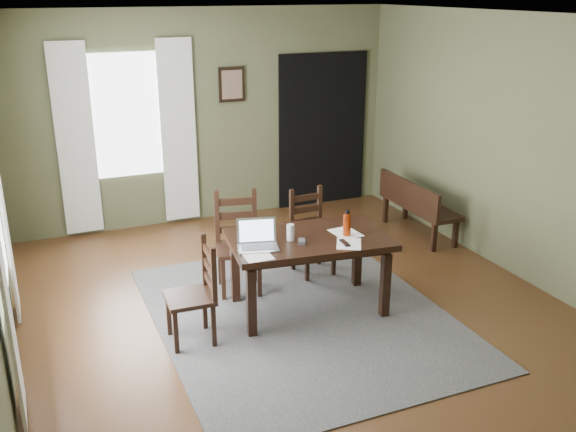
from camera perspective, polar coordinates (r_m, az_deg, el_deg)
name	(u,v)px	position (r m, az deg, el deg)	size (l,w,h in m)	color
ground	(300,316)	(6.12, 1.11, -8.88)	(5.00, 6.00, 0.01)	#492C16
room_shell	(302,127)	(5.49, 1.23, 7.92)	(5.02, 6.02, 2.71)	#525638
rug	(300,315)	(6.12, 1.11, -8.79)	(2.60, 3.20, 0.01)	#454545
dining_table	(309,246)	(5.97, 1.87, -2.66)	(1.56, 1.04, 0.73)	black
chair_end	(195,294)	(5.57, -8.25, -6.86)	(0.42, 0.42, 0.91)	black
chair_back_left	(238,244)	(6.45, -4.46, -2.47)	(0.52, 0.52, 1.01)	black
chair_back_right	(311,233)	(6.85, 2.08, -1.51)	(0.42, 0.42, 0.90)	black
bench	(416,202)	(8.03, 11.29, 1.19)	(0.40, 1.26, 0.71)	black
laptop	(257,240)	(5.69, -2.73, -2.14)	(0.41, 0.35, 0.24)	#B7B7BC
computer_mouse	(302,241)	(5.77, 1.22, -2.28)	(0.06, 0.10, 0.03)	#3F3F42
tv_remote	(345,243)	(5.79, 5.07, -2.40)	(0.04, 0.16, 0.02)	black
drinking_glass	(290,232)	(5.82, 0.22, -1.46)	(0.07, 0.07, 0.15)	silver
water_bottle	(347,224)	(5.94, 5.27, -0.71)	(0.09, 0.09, 0.25)	#AB320D
paper_a	(256,255)	(5.54, -2.84, -3.45)	(0.23, 0.31, 0.00)	white
paper_b	(349,244)	(5.79, 5.43, -2.47)	(0.22, 0.28, 0.00)	white
paper_d	(346,233)	(6.04, 5.15, -1.51)	(0.23, 0.30, 0.00)	white
window_back	(126,116)	(8.10, -14.18, 8.64)	(1.00, 0.01, 1.50)	white
curtain_left_near	(1,265)	(4.62, -24.18, -4.03)	(0.03, 0.48, 2.30)	silver
curtain_left_far	(1,195)	(6.17, -24.19, 1.72)	(0.03, 0.48, 2.30)	silver
curtain_back_left	(76,141)	(8.05, -18.36, 6.35)	(0.44, 0.03, 2.30)	silver
curtain_back_right	(178,132)	(8.23, -9.72, 7.35)	(0.44, 0.03, 2.30)	silver
framed_picture	(232,84)	(8.35, -5.02, 11.57)	(0.34, 0.03, 0.44)	black
doorway_back	(323,130)	(8.96, 3.09, 7.63)	(1.30, 0.03, 2.10)	black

